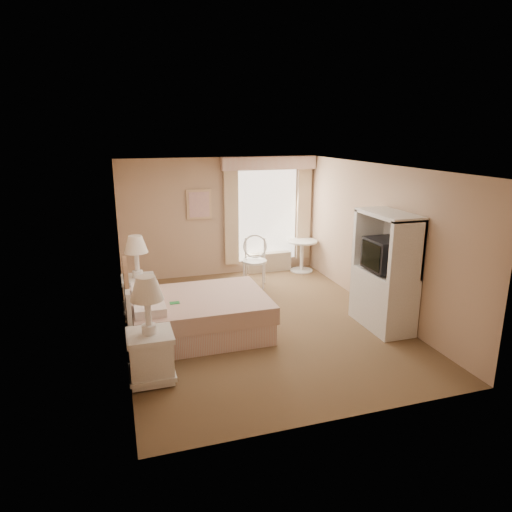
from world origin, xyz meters
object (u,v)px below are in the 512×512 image
object	(u,v)px
round_table	(302,251)
armoire	(384,280)
cafe_chair	(255,257)
nightstand_far	(138,285)
nightstand_near	(150,343)
bed	(192,314)

from	to	relation	value
round_table	armoire	distance (m)	3.14
round_table	cafe_chair	bearing A→B (deg)	-155.36
nightstand_far	armoire	world-z (taller)	armoire
nightstand_far	nightstand_near	bearing A→B (deg)	-90.00
round_table	cafe_chair	world-z (taller)	cafe_chair
nightstand_near	nightstand_far	xyz separation A→B (m)	(0.00, 2.34, -0.01)
round_table	cafe_chair	xyz separation A→B (m)	(-1.27, -0.58, 0.12)
bed	cafe_chair	size ratio (longest dim) A/B	2.05
nightstand_far	cafe_chair	xyz separation A→B (m)	(2.32, 0.81, 0.09)
bed	armoire	distance (m)	3.02
cafe_chair	nightstand_near	bearing A→B (deg)	-104.31
round_table	cafe_chair	size ratio (longest dim) A/B	0.69
round_table	armoire	xyz separation A→B (m)	(0.06, -3.13, 0.30)
bed	nightstand_near	size ratio (longest dim) A/B	1.55
bed	armoire	size ratio (longest dim) A/B	1.13
bed	nightstand_near	world-z (taller)	nightstand_near
bed	nightstand_far	world-z (taller)	nightstand_far
round_table	armoire	bearing A→B (deg)	-88.85
cafe_chair	armoire	distance (m)	2.88
nightstand_near	armoire	bearing A→B (deg)	9.36
bed	nightstand_near	bearing A→B (deg)	-121.28
nightstand_near	armoire	distance (m)	3.71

